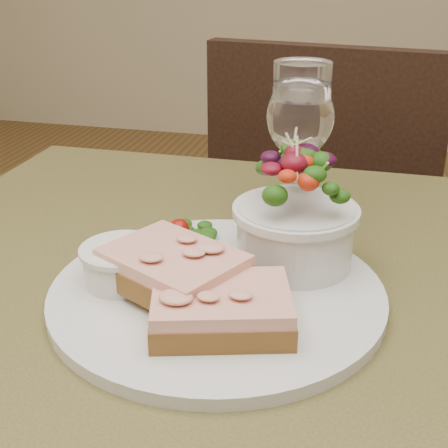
% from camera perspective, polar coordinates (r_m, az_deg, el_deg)
% --- Properties ---
extents(cafe_table, '(0.80, 0.80, 0.75)m').
position_cam_1_polar(cafe_table, '(0.65, 0.59, -14.59)').
color(cafe_table, '#40381B').
rests_on(cafe_table, ground).
extents(chair_far, '(0.47, 0.47, 0.90)m').
position_cam_1_polar(chair_far, '(1.46, 9.37, -7.53)').
color(chair_far, black).
rests_on(chair_far, ground).
extents(dinner_plate, '(0.31, 0.31, 0.01)m').
position_cam_1_polar(dinner_plate, '(0.59, -0.64, -6.32)').
color(dinner_plate, silver).
rests_on(dinner_plate, cafe_table).
extents(sandwich_front, '(0.14, 0.11, 0.03)m').
position_cam_1_polar(sandwich_front, '(0.52, -0.24, -7.72)').
color(sandwich_front, '#543416').
rests_on(sandwich_front, dinner_plate).
extents(sandwich_back, '(0.15, 0.13, 0.03)m').
position_cam_1_polar(sandwich_back, '(0.57, -4.65, -4.10)').
color(sandwich_back, '#543416').
rests_on(sandwich_back, dinner_plate).
extents(ramekin, '(0.07, 0.07, 0.04)m').
position_cam_1_polar(ramekin, '(0.59, -9.27, -3.50)').
color(ramekin, silver).
rests_on(ramekin, dinner_plate).
extents(salad_bowl, '(0.11, 0.11, 0.13)m').
position_cam_1_polar(salad_bowl, '(0.61, 6.60, 1.45)').
color(salad_bowl, silver).
rests_on(salad_bowl, dinner_plate).
extents(garnish, '(0.05, 0.04, 0.02)m').
position_cam_1_polar(garnish, '(0.68, -3.16, -0.55)').
color(garnish, '#13370A').
rests_on(garnish, dinner_plate).
extents(wine_glass, '(0.08, 0.08, 0.18)m').
position_cam_1_polar(wine_glass, '(0.71, 6.98, 9.30)').
color(wine_glass, white).
rests_on(wine_glass, cafe_table).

